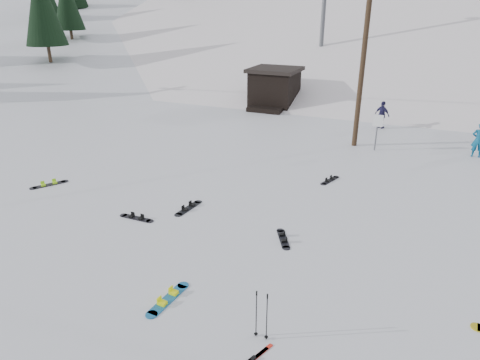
% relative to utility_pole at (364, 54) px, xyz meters
% --- Properties ---
extents(ground, '(200.00, 200.00, 0.00)m').
position_rel_utility_pole_xyz_m(ground, '(-2.00, -14.00, -4.68)').
color(ground, white).
rests_on(ground, ground).
extents(ski_slope, '(60.00, 85.24, 65.97)m').
position_rel_utility_pole_xyz_m(ski_slope, '(-2.00, 41.00, -16.68)').
color(ski_slope, white).
rests_on(ski_slope, ground).
extents(ridge_left, '(47.54, 95.03, 58.38)m').
position_rel_utility_pole_xyz_m(ridge_left, '(-38.00, 34.00, -15.68)').
color(ridge_left, white).
rests_on(ridge_left, ground).
extents(treeline_left, '(20.00, 64.00, 10.00)m').
position_rel_utility_pole_xyz_m(treeline_left, '(-36.00, 26.00, -4.68)').
color(treeline_left, black).
rests_on(treeline_left, ground).
extents(treeline_crest, '(50.00, 6.00, 10.00)m').
position_rel_utility_pole_xyz_m(treeline_crest, '(-2.00, 72.00, -4.68)').
color(treeline_crest, black).
rests_on(treeline_crest, ski_slope).
extents(utility_pole, '(2.00, 0.26, 9.00)m').
position_rel_utility_pole_xyz_m(utility_pole, '(0.00, 0.00, 0.00)').
color(utility_pole, '#3A2819').
rests_on(utility_pole, ground).
extents(trail_sign, '(0.50, 0.09, 1.85)m').
position_rel_utility_pole_xyz_m(trail_sign, '(1.10, -0.42, -3.41)').
color(trail_sign, '#595B60').
rests_on(trail_sign, ground).
extents(lift_hut, '(3.40, 4.10, 2.75)m').
position_rel_utility_pole_xyz_m(lift_hut, '(-7.00, 6.94, -3.32)').
color(lift_hut, black).
rests_on(lift_hut, ground).
extents(hero_snowboard, '(0.40, 1.61, 0.11)m').
position_rel_utility_pole_xyz_m(hero_snowboard, '(-2.02, -14.84, -4.65)').
color(hero_snowboard, '#196BA6').
rests_on(hero_snowboard, ground).
extents(ski_poles, '(0.34, 0.09, 1.22)m').
position_rel_utility_pole_xyz_m(ski_poles, '(0.62, -15.12, -4.05)').
color(ski_poles, black).
rests_on(ski_poles, ground).
extents(board_scatter_a, '(1.37, 0.27, 0.10)m').
position_rel_utility_pole_xyz_m(board_scatter_a, '(-5.45, -11.52, -4.66)').
color(board_scatter_a, black).
rests_on(board_scatter_a, ground).
extents(board_scatter_b, '(0.41, 1.50, 0.11)m').
position_rel_utility_pole_xyz_m(board_scatter_b, '(-4.19, -10.11, -4.65)').
color(board_scatter_b, black).
rests_on(board_scatter_b, ground).
extents(board_scatter_c, '(0.92, 1.37, 0.11)m').
position_rel_utility_pole_xyz_m(board_scatter_c, '(-10.57, -10.54, -4.65)').
color(board_scatter_c, black).
rests_on(board_scatter_c, ground).
extents(board_scatter_d, '(0.77, 1.21, 0.09)m').
position_rel_utility_pole_xyz_m(board_scatter_d, '(-0.31, -10.80, -4.66)').
color(board_scatter_d, black).
rests_on(board_scatter_d, ground).
extents(board_scatter_f, '(0.57, 1.26, 0.09)m').
position_rel_utility_pole_xyz_m(board_scatter_f, '(-0.06, -5.36, -4.66)').
color(board_scatter_f, black).
rests_on(board_scatter_f, ground).
extents(skier_teal, '(0.64, 0.43, 1.71)m').
position_rel_utility_pole_xyz_m(skier_teal, '(5.75, 0.56, -3.83)').
color(skier_teal, '#0B5176').
rests_on(skier_teal, ground).
extents(skier_navy, '(1.03, 0.78, 1.62)m').
position_rel_utility_pole_xyz_m(skier_navy, '(0.85, 4.07, -3.87)').
color(skier_navy, '#1C193F').
rests_on(skier_navy, ground).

